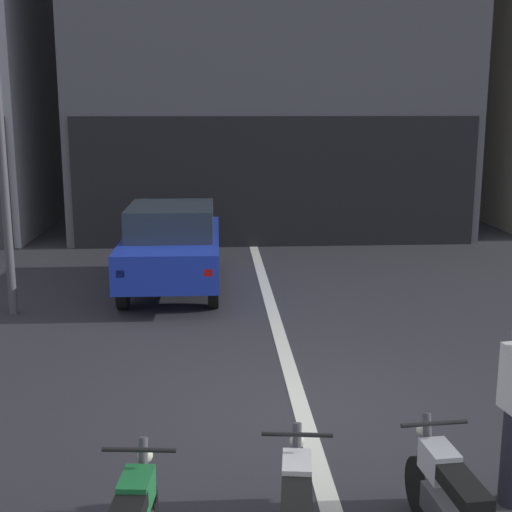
% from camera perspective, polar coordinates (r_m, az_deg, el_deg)
% --- Properties ---
extents(ground_plane, '(120.00, 120.00, 0.00)m').
position_cam_1_polar(ground_plane, '(8.27, 3.75, -12.44)').
color(ground_plane, '#2B2B30').
extents(lane_centre_line, '(0.20, 18.00, 0.01)m').
position_cam_1_polar(lane_centre_line, '(13.92, 0.66, -2.16)').
color(lane_centre_line, silver).
rests_on(lane_centre_line, ground).
extents(car_blue_crossing_near, '(1.79, 4.11, 1.64)m').
position_cam_1_polar(car_blue_crossing_near, '(13.28, -6.84, 0.95)').
color(car_blue_crossing_near, black).
rests_on(car_blue_crossing_near, ground).
extents(motorcycle_silver_row_centre, '(0.55, 1.67, 0.98)m').
position_cam_1_polar(motorcycle_silver_row_centre, '(5.87, 15.32, -18.78)').
color(motorcycle_silver_row_centre, black).
rests_on(motorcycle_silver_row_centre, ground).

